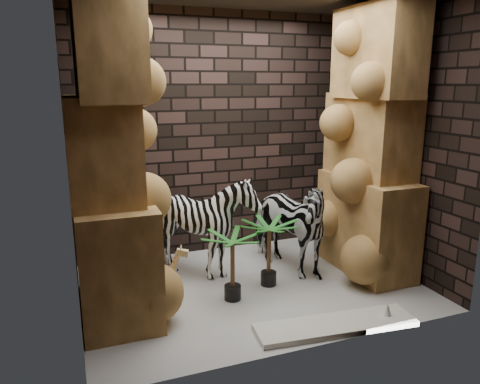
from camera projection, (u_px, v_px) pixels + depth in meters
name	position (u px, v px, depth m)	size (l,w,h in m)	color
floor	(252.00, 286.00, 4.92)	(3.50, 3.50, 0.00)	silver
wall_back	(215.00, 135.00, 5.70)	(3.50, 3.50, 0.00)	black
wall_front	(316.00, 170.00, 3.43)	(3.50, 3.50, 0.00)	black
wall_left	(67.00, 158.00, 3.97)	(3.00, 3.00, 0.00)	black
wall_right	(396.00, 141.00, 5.17)	(3.00, 3.00, 0.00)	black
rock_pillar_left	(109.00, 156.00, 4.09)	(0.68, 1.30, 3.00)	#E2A65A
rock_pillar_right	(371.00, 142.00, 5.06)	(0.58, 1.25, 3.00)	#E2A65A
zebra_right	(285.00, 216.00, 5.18)	(0.60, 1.12, 1.33)	white
zebra_left	(206.00, 230.00, 5.08)	(0.96, 1.19, 1.08)	white
giraffe_toy	(158.00, 279.00, 4.29)	(0.36, 0.12, 0.69)	beige
palm_front	(269.00, 253.00, 4.88)	(0.36, 0.36, 0.73)	#215A1D
palm_back	(233.00, 267.00, 4.55)	(0.36, 0.36, 0.71)	#215A1D
surfboard	(336.00, 325.00, 4.09)	(1.47, 0.36, 0.05)	white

